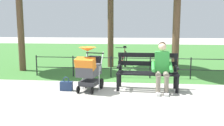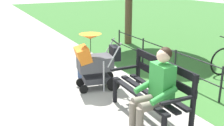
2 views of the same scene
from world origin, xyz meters
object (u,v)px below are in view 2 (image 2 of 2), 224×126
at_px(park_bench, 153,87).
at_px(handbag, 83,74).
at_px(person_on_bench, 156,88).
at_px(stroller, 95,61).

xyz_separation_m(park_bench, handbag, (2.11, 0.39, -0.40)).
bearing_deg(person_on_bench, park_bench, -31.81).
relative_size(person_on_bench, stroller, 1.11).
height_order(stroller, handbag, stroller).
height_order(park_bench, person_on_bench, person_on_bench).
bearing_deg(stroller, park_bench, -166.40).
bearing_deg(handbag, stroller, -177.46).
bearing_deg(handbag, person_on_bench, -176.10).
height_order(park_bench, stroller, stroller).
xyz_separation_m(person_on_bench, stroller, (1.87, 0.14, -0.08)).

